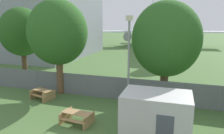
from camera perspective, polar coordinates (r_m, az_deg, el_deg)
hangar_building at (r=43.57m, az=-20.13°, el=11.17°), size 20.72×18.81×13.85m
perimeter_fence at (r=17.85m, az=1.20°, el=-5.57°), size 56.07×0.07×1.88m
airplane at (r=52.84m, az=11.76°, el=9.66°), size 31.21×39.80×13.33m
portable_cabin at (r=12.31m, az=11.40°, el=-12.53°), size 3.64×2.40×2.61m
picnic_bench_near_cabin at (r=14.19m, az=-9.10°, el=-12.62°), size 2.04×1.59×0.76m
picnic_bench_open_grass at (r=18.97m, az=-17.63°, el=-6.57°), size 1.94×1.76×0.76m
tree_near_hangar at (r=24.31m, az=-22.48°, el=8.42°), size 4.48×4.48×7.65m
tree_left_of_cabin at (r=17.53m, az=13.98°, el=7.04°), size 5.35×5.35×7.88m
tree_behind_benches at (r=19.11m, az=-13.96°, el=8.71°), size 5.02×5.02×8.13m
light_mast at (r=16.14m, az=4.43°, el=4.29°), size 0.44×0.44×6.70m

